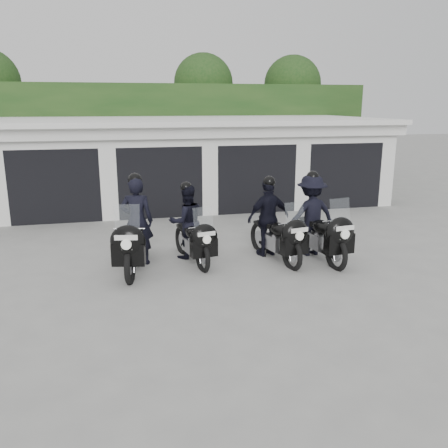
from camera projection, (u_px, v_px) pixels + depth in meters
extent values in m
plane|color=#969691|center=(189.00, 278.00, 9.71)|extent=(80.00, 80.00, 0.00)
cube|color=silver|center=(152.00, 162.00, 17.38)|extent=(16.00, 6.00, 2.80)
cube|color=silver|center=(151.00, 121.00, 16.83)|extent=(16.40, 6.80, 0.16)
cube|color=silver|center=(160.00, 132.00, 14.01)|extent=(16.40, 0.12, 0.40)
cube|color=black|center=(162.00, 214.00, 14.85)|extent=(16.00, 0.06, 0.24)
cube|color=black|center=(59.00, 180.00, 15.08)|extent=(2.60, 2.60, 2.20)
cube|color=silver|center=(51.00, 138.00, 13.74)|extent=(2.60, 0.50, 0.60)
cube|color=silver|center=(108.00, 174.00, 14.35)|extent=(0.50, 0.50, 2.80)
cube|color=black|center=(157.00, 177.00, 15.76)|extent=(2.60, 2.60, 2.20)
cube|color=silver|center=(158.00, 137.00, 14.42)|extent=(2.60, 0.50, 0.60)
cube|color=silver|center=(209.00, 171.00, 15.04)|extent=(0.50, 0.50, 2.80)
cube|color=black|center=(246.00, 174.00, 16.45)|extent=(2.60, 2.60, 2.20)
cube|color=silver|center=(256.00, 135.00, 15.11)|extent=(2.60, 0.50, 0.60)
cube|color=silver|center=(300.00, 168.00, 15.72)|extent=(0.50, 0.50, 2.80)
cube|color=black|center=(329.00, 171.00, 17.13)|extent=(2.60, 2.60, 2.20)
cube|color=silver|center=(345.00, 134.00, 15.79)|extent=(2.60, 0.50, 0.60)
cube|color=silver|center=(384.00, 165.00, 16.41)|extent=(0.50, 0.50, 2.80)
cube|color=#1A3B15|center=(144.00, 134.00, 20.97)|extent=(20.00, 2.00, 4.30)
sphere|color=#1A3B15|center=(203.00, 83.00, 22.49)|extent=(2.80, 2.80, 2.80)
cylinder|color=black|center=(204.00, 142.00, 23.17)|extent=(0.24, 0.24, 3.30)
sphere|color=#1A3B15|center=(292.00, 84.00, 23.49)|extent=(2.80, 2.80, 2.80)
cylinder|color=black|center=(290.00, 140.00, 24.17)|extent=(0.24, 0.24, 3.30)
torus|color=black|center=(130.00, 265.00, 9.45)|extent=(0.28, 0.82, 0.81)
torus|color=black|center=(141.00, 243.00, 11.00)|extent=(0.28, 0.82, 0.81)
cube|color=#ACADB2|center=(136.00, 249.00, 10.22)|extent=(0.40, 0.66, 0.36)
cube|color=black|center=(136.00, 258.00, 10.25)|extent=(0.37, 1.43, 0.07)
ellipsoid|color=black|center=(134.00, 235.00, 9.95)|extent=(0.48, 0.70, 0.32)
cube|color=black|center=(137.00, 228.00, 10.40)|extent=(0.40, 0.66, 0.11)
ellipsoid|color=black|center=(128.00, 242.00, 9.23)|extent=(0.76, 0.50, 0.67)
cube|color=black|center=(129.00, 254.00, 9.30)|extent=(0.68, 0.37, 0.44)
cube|color=#B2BFC6|center=(127.00, 219.00, 9.15)|extent=(0.50, 0.22, 0.57)
cylinder|color=silver|center=(129.00, 229.00, 9.40)|extent=(0.62, 0.15, 0.03)
cube|color=silver|center=(126.00, 238.00, 9.02)|extent=(0.44, 0.10, 0.10)
cube|color=silver|center=(127.00, 247.00, 9.10)|extent=(0.20, 0.06, 0.11)
imported|color=black|center=(137.00, 221.00, 10.39)|extent=(0.79, 0.60, 1.95)
sphere|color=black|center=(135.00, 180.00, 10.16)|extent=(0.30, 0.30, 0.30)
torus|color=black|center=(203.00, 257.00, 10.10)|extent=(0.24, 0.72, 0.71)
torus|color=black|center=(181.00, 240.00, 11.34)|extent=(0.24, 0.72, 0.71)
cube|color=#ACADB2|center=(191.00, 245.00, 10.72)|extent=(0.35, 0.57, 0.31)
cube|color=black|center=(191.00, 252.00, 10.74)|extent=(0.31, 1.25, 0.06)
ellipsoid|color=black|center=(193.00, 233.00, 10.49)|extent=(0.41, 0.61, 0.28)
cube|color=black|center=(187.00, 228.00, 10.86)|extent=(0.35, 0.57, 0.10)
ellipsoid|color=black|center=(204.00, 237.00, 9.92)|extent=(0.66, 0.43, 0.58)
cube|color=black|center=(204.00, 248.00, 9.97)|extent=(0.59, 0.31, 0.39)
cube|color=#B2BFC6|center=(203.00, 219.00, 9.85)|extent=(0.44, 0.19, 0.49)
cylinder|color=silver|center=(200.00, 227.00, 10.05)|extent=(0.54, 0.13, 0.03)
cube|color=silver|center=(207.00, 234.00, 9.74)|extent=(0.38, 0.09, 0.09)
cube|color=silver|center=(206.00, 242.00, 9.81)|extent=(0.17, 0.05, 0.10)
imported|color=black|center=(187.00, 222.00, 10.84)|extent=(0.93, 0.79, 1.70)
sphere|color=black|center=(186.00, 187.00, 10.64)|extent=(0.26, 0.26, 0.26)
torus|color=black|center=(292.00, 254.00, 10.21)|extent=(0.26, 0.76, 0.75)
torus|color=black|center=(259.00, 237.00, 11.52)|extent=(0.26, 0.76, 0.75)
cube|color=#ACADB2|center=(274.00, 242.00, 10.86)|extent=(0.37, 0.61, 0.33)
cube|color=black|center=(274.00, 249.00, 10.89)|extent=(0.34, 1.33, 0.06)
ellipsoid|color=black|center=(278.00, 229.00, 10.62)|extent=(0.44, 0.65, 0.30)
cube|color=black|center=(269.00, 224.00, 11.01)|extent=(0.37, 0.61, 0.10)
ellipsoid|color=black|center=(295.00, 234.00, 10.02)|extent=(0.70, 0.46, 0.62)
cube|color=black|center=(294.00, 245.00, 10.08)|extent=(0.63, 0.34, 0.41)
cube|color=#B2BFC6|center=(295.00, 215.00, 9.95)|extent=(0.47, 0.21, 0.52)
cylinder|color=silver|center=(290.00, 223.00, 10.16)|extent=(0.57, 0.14, 0.03)
cube|color=silver|center=(300.00, 230.00, 9.84)|extent=(0.41, 0.10, 0.09)
cube|color=silver|center=(298.00, 238.00, 9.91)|extent=(0.18, 0.05, 0.10)
imported|color=black|center=(268.00, 218.00, 10.99)|extent=(1.15, 0.80, 1.80)
sphere|color=black|center=(269.00, 182.00, 10.78)|extent=(0.28, 0.28, 0.28)
torus|color=black|center=(336.00, 254.00, 10.20)|extent=(0.22, 0.80, 0.79)
torus|color=black|center=(300.00, 235.00, 11.62)|extent=(0.22, 0.80, 0.79)
cube|color=#ACADB2|center=(317.00, 241.00, 10.91)|extent=(0.36, 0.63, 0.35)
cube|color=black|center=(317.00, 248.00, 10.93)|extent=(0.27, 1.41, 0.07)
ellipsoid|color=black|center=(322.00, 227.00, 10.65)|extent=(0.43, 0.66, 0.31)
cube|color=black|center=(311.00, 221.00, 11.07)|extent=(0.36, 0.63, 0.11)
ellipsoid|color=black|center=(340.00, 232.00, 10.00)|extent=(0.72, 0.44, 0.65)
cube|color=black|center=(339.00, 243.00, 10.06)|extent=(0.65, 0.32, 0.43)
cube|color=#B2BFC6|center=(340.00, 212.00, 9.92)|extent=(0.49, 0.19, 0.55)
cylinder|color=silver|center=(335.00, 221.00, 10.15)|extent=(0.61, 0.11, 0.03)
cube|color=silver|center=(345.00, 228.00, 9.80)|extent=(0.43, 0.07, 0.10)
cube|color=silver|center=(344.00, 237.00, 9.88)|extent=(0.20, 0.04, 0.11)
imported|color=black|center=(311.00, 215.00, 11.05)|extent=(1.30, 0.79, 1.90)
sphere|color=black|center=(313.00, 177.00, 10.83)|extent=(0.29, 0.29, 0.29)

